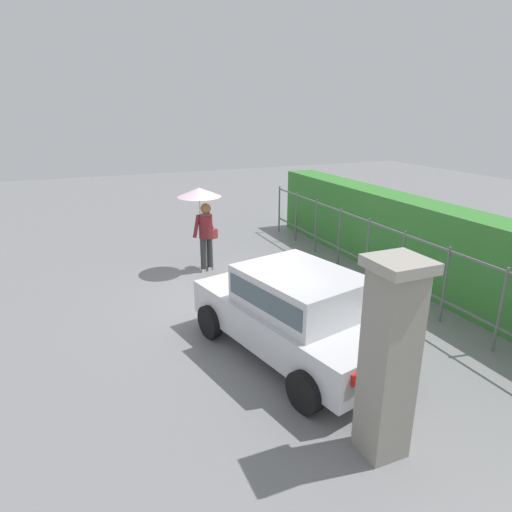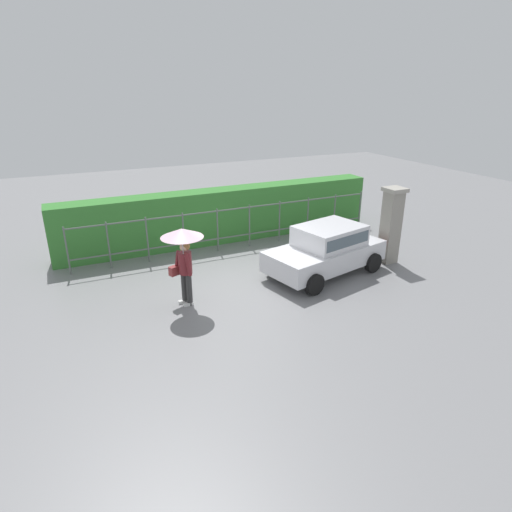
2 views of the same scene
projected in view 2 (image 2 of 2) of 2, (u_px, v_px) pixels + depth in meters
ground_plane at (247, 283)px, 12.47m from camera, size 40.00×40.00×0.00m
car at (327, 248)px, 12.87m from camera, size 3.97×2.51×1.48m
pedestrian at (183, 247)px, 10.65m from camera, size 1.05×1.05×2.10m
gate_pillar at (391, 225)px, 13.57m from camera, size 0.60×0.60×2.42m
fence_section at (234, 226)px, 14.83m from camera, size 10.70×0.05×1.50m
hedge_row at (223, 215)px, 15.63m from camera, size 11.65×0.90×1.90m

